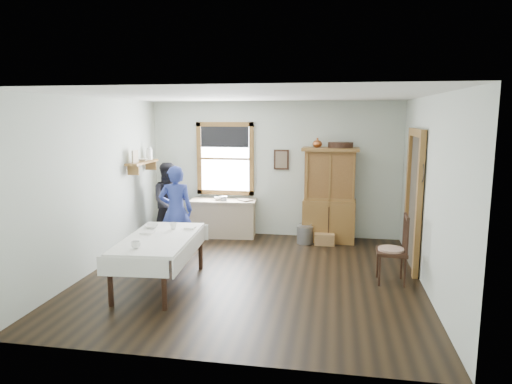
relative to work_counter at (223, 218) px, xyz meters
The scene contains 20 objects.
room 2.57m from the work_counter, 65.59° to the right, with size 5.01×5.01×2.70m.
window 1.29m from the work_counter, 93.00° to the left, with size 1.18×0.07×1.48m.
doorway 3.77m from the work_counter, 20.98° to the right, with size 0.09×1.14×2.22m.
wall_shelf 1.94m from the work_counter, 155.51° to the right, with size 0.24×1.00×0.44m.
framed_picture 1.66m from the work_counter, 14.39° to the left, with size 0.30×0.04×0.40m, color #321D11.
rug_beater 4.13m from the work_counter, 28.55° to the right, with size 0.27×0.27×0.01m, color black.
work_counter is the anchor object (origin of this frame).
china_hutch 2.17m from the work_counter, ahead, with size 1.07×0.51×1.82m, color olive.
dining_table 2.80m from the work_counter, 94.95° to the right, with size 0.95×1.81×0.72m, color white.
spindle_chair 3.69m from the work_counter, 34.55° to the right, with size 0.47×0.47×1.02m, color #321D11.
pail 1.69m from the work_counter, ahead, with size 0.31×0.31×0.33m, color gray.
wicker_basket 2.06m from the work_counter, ahead, with size 0.37×0.26×0.22m, color #AA824D.
woman_blue 1.49m from the work_counter, 110.25° to the right, with size 0.53×0.35×1.46m, color navy.
figure_dark 1.09m from the work_counter, 158.48° to the right, with size 0.69×0.53×1.41m, color black.
table_cup_a 3.41m from the work_counter, 95.48° to the right, with size 0.12×0.12×0.09m, color white.
table_cup_b 2.37m from the work_counter, 94.90° to the right, with size 0.10×0.10×0.10m, color white.
table_bowl 2.42m from the work_counter, 103.36° to the right, with size 0.23×0.23×0.06m, color white.
counter_book 0.54m from the work_counter, 10.31° to the right, with size 0.17×0.23×0.02m, color #71604B.
counter_bowl 0.41m from the work_counter, behind, with size 0.19×0.19×0.06m, color white.
shelf_bowl 1.95m from the work_counter, 155.93° to the right, with size 0.22×0.22×0.05m, color white.
Camera 1 is at (1.19, -6.55, 2.42)m, focal length 32.00 mm.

